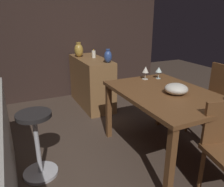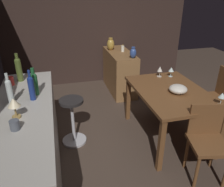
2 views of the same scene
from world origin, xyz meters
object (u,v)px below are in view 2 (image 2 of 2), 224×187
object	(u,v)px
bar_stool	(73,120)
wine_bottle_green	(34,83)
cup_red	(11,81)
pillar_candle_tall	(123,49)
wine_glass_center	(222,96)
wine_bottle_clear	(9,90)
sideboard_cabinet	(120,72)
vase_ceramic_blue	(133,53)
dining_table	(170,96)
vase_brass	(111,44)
chair_by_doorway	(217,96)
fruit_bowl	(178,89)
chair_near_window	(207,139)
wine_glass_left	(171,70)
counter_lamp	(14,104)
wine_glass_right	(160,69)
wine_bottle_cobalt	(31,87)
wine_bottle_olive	(19,68)
cup_slate	(15,125)

from	to	relation	value
bar_stool	wine_bottle_green	world-z (taller)	wine_bottle_green
cup_red	pillar_candle_tall	size ratio (longest dim) A/B	0.77
wine_glass_center	wine_bottle_clear	bearing A→B (deg)	81.42
sideboard_cabinet	vase_ceramic_blue	xyz separation A→B (m)	(-0.45, -0.11, 0.51)
dining_table	bar_stool	bearing A→B (deg)	80.84
wine_bottle_green	vase_brass	distance (m)	2.38
chair_by_doorway	wine_glass_center	bearing A→B (deg)	142.17
fruit_bowl	wine_bottle_clear	size ratio (longest dim) A/B	0.72
chair_near_window	wine_bottle_green	bearing A→B (deg)	67.23
wine_bottle_clear	vase_brass	xyz separation A→B (m)	(2.09, -1.60, -0.11)
bar_stool	vase_brass	size ratio (longest dim) A/B	2.71
bar_stool	vase_ceramic_blue	world-z (taller)	vase_ceramic_blue
wine_glass_left	counter_lamp	bearing A→B (deg)	114.59
chair_by_doorway	vase_ceramic_blue	bearing A→B (deg)	38.38
sideboard_cabinet	chair_near_window	bearing A→B (deg)	-173.76
dining_table	wine_glass_center	size ratio (longest dim) A/B	8.36
wine_glass_right	vase_brass	distance (m)	1.48
fruit_bowl	dining_table	bearing A→B (deg)	25.23
sideboard_cabinet	chair_near_window	size ratio (longest dim) A/B	1.29
counter_lamp	wine_bottle_cobalt	bearing A→B (deg)	-20.48
sideboard_cabinet	wine_bottle_clear	size ratio (longest dim) A/B	3.39
wine_glass_left	pillar_candle_tall	distance (m)	1.33
wine_bottle_green	sideboard_cabinet	bearing A→B (deg)	-40.65
fruit_bowl	pillar_candle_tall	size ratio (longest dim) A/B	1.61
chair_by_doorway	wine_bottle_cobalt	size ratio (longest dim) A/B	2.77
wine_glass_center	vase_ceramic_blue	bearing A→B (deg)	14.41
sideboard_cabinet	wine_glass_right	bearing A→B (deg)	-167.35
dining_table	vase_ceramic_blue	size ratio (longest dim) A/B	6.30
wine_glass_left	fruit_bowl	world-z (taller)	wine_glass_left
vase_brass	wine_bottle_olive	bearing A→B (deg)	133.31
bar_stool	wine_bottle_green	distance (m)	0.83
vase_brass	bar_stool	bearing A→B (deg)	150.43
chair_by_doorway	wine_glass_right	bearing A→B (deg)	61.98
chair_near_window	sideboard_cabinet	bearing A→B (deg)	6.24
bar_stool	chair_by_doorway	bearing A→B (deg)	-93.09
cup_red	cup_slate	world-z (taller)	cup_red
wine_glass_left	vase_brass	size ratio (longest dim) A/B	0.60
wine_glass_left	cup_slate	xyz separation A→B (m)	(-1.15, 2.08, 0.09)
wine_glass_left	wine_glass_center	distance (m)	0.98
sideboard_cabinet	wine_glass_center	xyz separation A→B (m)	(-2.24, -0.57, 0.45)
counter_lamp	vase_ceramic_blue	distance (m)	2.50
cup_red	sideboard_cabinet	bearing A→B (deg)	-52.27
fruit_bowl	wine_bottle_clear	distance (m)	2.00
dining_table	wine_bottle_green	size ratio (longest dim) A/B	4.15
wine_glass_right	cup_red	size ratio (longest dim) A/B	1.45
bar_stool	wine_bottle_cobalt	world-z (taller)	wine_bottle_cobalt
wine_glass_left	cup_slate	world-z (taller)	cup_slate
wine_bottle_olive	cup_slate	distance (m)	1.15
wine_bottle_clear	wine_bottle_olive	distance (m)	0.61
pillar_candle_tall	dining_table	bearing A→B (deg)	-175.22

